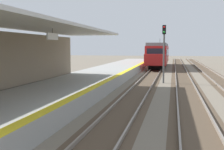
% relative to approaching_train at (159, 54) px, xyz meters
% --- Properties ---
extents(station_platform, '(5.00, 80.00, 0.91)m').
position_rel_approaching_train_xyz_m(station_platform, '(-4.40, -28.74, -1.73)').
color(station_platform, '#999993').
rests_on(station_platform, ground).
extents(track_pair_nearest_platform, '(2.34, 120.00, 0.16)m').
position_rel_approaching_train_xyz_m(track_pair_nearest_platform, '(-0.00, -24.74, -2.13)').
color(track_pair_nearest_platform, '#4C3D2D').
rests_on(track_pair_nearest_platform, ground).
extents(track_pair_middle, '(2.34, 120.00, 0.16)m').
position_rel_approaching_train_xyz_m(track_pair_middle, '(3.40, -24.74, -2.13)').
color(track_pair_middle, '#4C3D2D').
rests_on(track_pair_middle, ground).
extents(approaching_train, '(2.93, 19.60, 4.76)m').
position_rel_approaching_train_xyz_m(approaching_train, '(0.00, 0.00, 0.00)').
color(approaching_train, maroon).
rests_on(approaching_train, ground).
extents(rail_signal_post, '(0.32, 0.34, 5.20)m').
position_rel_approaching_train_xyz_m(rail_signal_post, '(1.55, -21.86, 1.02)').
color(rail_signal_post, '#4C4C4C').
rests_on(rail_signal_post, ground).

